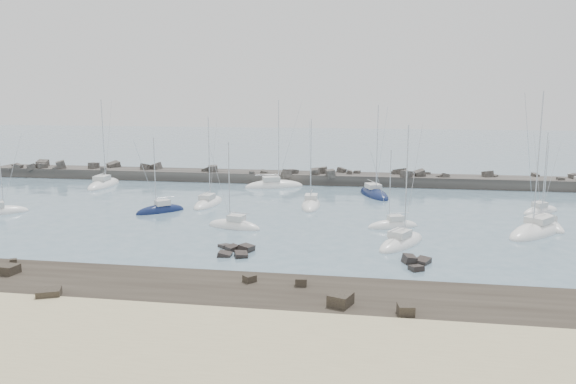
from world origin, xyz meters
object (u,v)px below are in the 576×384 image
(sailboat_5, at_px, (234,226))
(sailboat_8, at_px, (374,195))
(sailboat_1, at_px, (104,185))
(sailboat_9, at_px, (393,226))
(sailboat_3, at_px, (208,204))
(sailboat_4, at_px, (274,186))
(sailboat_7, at_px, (401,243))
(sailboat_12, at_px, (541,212))
(sailboat_2, at_px, (160,211))
(sailboat_6, at_px, (311,205))
(sailboat_10, at_px, (544,225))
(sailboat_11, at_px, (536,232))

(sailboat_5, xyz_separation_m, sailboat_8, (16.68, 25.05, -0.00))
(sailboat_1, xyz_separation_m, sailboat_9, (50.29, -23.00, -0.02))
(sailboat_3, distance_m, sailboat_8, 26.88)
(sailboat_4, distance_m, sailboat_9, 33.71)
(sailboat_4, height_order, sailboat_9, sailboat_4)
(sailboat_1, relative_size, sailboat_4, 1.01)
(sailboat_5, height_order, sailboat_8, sailboat_8)
(sailboat_7, relative_size, sailboat_9, 1.35)
(sailboat_1, bearing_deg, sailboat_5, -40.50)
(sailboat_12, bearing_deg, sailboat_7, -134.23)
(sailboat_2, relative_size, sailboat_4, 0.69)
(sailboat_1, bearing_deg, sailboat_2, -46.16)
(sailboat_12, bearing_deg, sailboat_5, -158.67)
(sailboat_2, bearing_deg, sailboat_4, 63.37)
(sailboat_4, xyz_separation_m, sailboat_6, (8.56, -15.95, -0.00))
(sailboat_1, xyz_separation_m, sailboat_2, (18.47, -19.24, -0.00))
(sailboat_7, relative_size, sailboat_8, 0.90)
(sailboat_1, distance_m, sailboat_8, 47.68)
(sailboat_2, xyz_separation_m, sailboat_10, (50.36, -0.19, -0.02))
(sailboat_5, relative_size, sailboat_7, 0.82)
(sailboat_7, height_order, sailboat_9, sailboat_7)
(sailboat_3, height_order, sailboat_8, sailboat_8)
(sailboat_9, bearing_deg, sailboat_5, -169.85)
(sailboat_7, bearing_deg, sailboat_9, 95.40)
(sailboat_6, bearing_deg, sailboat_8, 49.56)
(sailboat_9, relative_size, sailboat_11, 0.58)
(sailboat_1, relative_size, sailboat_8, 1.05)
(sailboat_1, relative_size, sailboat_7, 1.17)
(sailboat_2, relative_size, sailboat_12, 1.04)
(sailboat_4, bearing_deg, sailboat_1, -172.40)
(sailboat_8, bearing_deg, sailboat_3, -153.96)
(sailboat_9, height_order, sailboat_12, sailboat_12)
(sailboat_6, relative_size, sailboat_10, 1.10)
(sailboat_3, relative_size, sailboat_4, 0.86)
(sailboat_9, height_order, sailboat_11, sailboat_11)
(sailboat_1, distance_m, sailboat_3, 26.97)
(sailboat_4, xyz_separation_m, sailboat_11, (36.86, -27.23, 0.00))
(sailboat_2, distance_m, sailboat_11, 48.68)
(sailboat_9, distance_m, sailboat_11, 16.70)
(sailboat_5, relative_size, sailboat_9, 1.10)
(sailboat_2, xyz_separation_m, sailboat_7, (32.58, -11.86, -0.01))
(sailboat_3, height_order, sailboat_4, sailboat_4)
(sailboat_3, bearing_deg, sailboat_6, 4.81)
(sailboat_3, relative_size, sailboat_7, 1.00)
(sailboat_3, bearing_deg, sailboat_12, 2.72)
(sailboat_1, relative_size, sailboat_12, 1.50)
(sailboat_4, distance_m, sailboat_10, 45.25)
(sailboat_5, height_order, sailboat_7, sailboat_7)
(sailboat_4, distance_m, sailboat_8, 18.35)
(sailboat_1, height_order, sailboat_7, sailboat_1)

